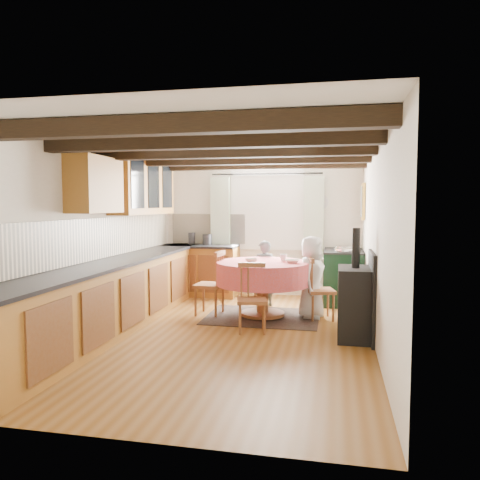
% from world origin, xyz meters
% --- Properties ---
extents(floor, '(3.60, 5.50, 0.00)m').
position_xyz_m(floor, '(0.00, 0.00, 0.00)').
color(floor, brown).
rests_on(floor, ground).
extents(ceiling, '(3.60, 5.50, 0.00)m').
position_xyz_m(ceiling, '(0.00, 0.00, 2.40)').
color(ceiling, white).
rests_on(ceiling, ground).
extents(wall_back, '(3.60, 0.00, 2.40)m').
position_xyz_m(wall_back, '(0.00, 2.75, 1.20)').
color(wall_back, silver).
rests_on(wall_back, ground).
extents(wall_front, '(3.60, 0.00, 2.40)m').
position_xyz_m(wall_front, '(0.00, -2.75, 1.20)').
color(wall_front, silver).
rests_on(wall_front, ground).
extents(wall_left, '(0.00, 5.50, 2.40)m').
position_xyz_m(wall_left, '(-1.80, 0.00, 1.20)').
color(wall_left, silver).
rests_on(wall_left, ground).
extents(wall_right, '(0.00, 5.50, 2.40)m').
position_xyz_m(wall_right, '(1.80, 0.00, 1.20)').
color(wall_right, silver).
rests_on(wall_right, ground).
extents(beam_a, '(3.60, 0.16, 0.16)m').
position_xyz_m(beam_a, '(0.00, -2.00, 2.31)').
color(beam_a, black).
rests_on(beam_a, ceiling).
extents(beam_b, '(3.60, 0.16, 0.16)m').
position_xyz_m(beam_b, '(0.00, -1.00, 2.31)').
color(beam_b, black).
rests_on(beam_b, ceiling).
extents(beam_c, '(3.60, 0.16, 0.16)m').
position_xyz_m(beam_c, '(0.00, 0.00, 2.31)').
color(beam_c, black).
rests_on(beam_c, ceiling).
extents(beam_d, '(3.60, 0.16, 0.16)m').
position_xyz_m(beam_d, '(0.00, 1.00, 2.31)').
color(beam_d, black).
rests_on(beam_d, ceiling).
extents(beam_e, '(3.60, 0.16, 0.16)m').
position_xyz_m(beam_e, '(0.00, 2.00, 2.31)').
color(beam_e, black).
rests_on(beam_e, ceiling).
extents(splash_left, '(0.02, 4.50, 0.55)m').
position_xyz_m(splash_left, '(-1.78, 0.30, 1.20)').
color(splash_left, beige).
rests_on(splash_left, wall_left).
extents(splash_back, '(1.40, 0.02, 0.55)m').
position_xyz_m(splash_back, '(-1.00, 2.73, 1.20)').
color(splash_back, beige).
rests_on(splash_back, wall_back).
extents(base_cabinet_left, '(0.60, 5.30, 0.88)m').
position_xyz_m(base_cabinet_left, '(-1.50, 0.00, 0.44)').
color(base_cabinet_left, brown).
rests_on(base_cabinet_left, floor).
extents(base_cabinet_back, '(1.30, 0.60, 0.88)m').
position_xyz_m(base_cabinet_back, '(-1.05, 2.45, 0.44)').
color(base_cabinet_back, brown).
rests_on(base_cabinet_back, floor).
extents(worktop_left, '(0.64, 5.30, 0.04)m').
position_xyz_m(worktop_left, '(-1.48, 0.00, 0.90)').
color(worktop_left, black).
rests_on(worktop_left, base_cabinet_left).
extents(worktop_back, '(1.30, 0.64, 0.04)m').
position_xyz_m(worktop_back, '(-1.05, 2.43, 0.90)').
color(worktop_back, black).
rests_on(worktop_back, base_cabinet_back).
extents(wall_cabinet_glass, '(0.34, 1.80, 0.90)m').
position_xyz_m(wall_cabinet_glass, '(-1.63, 1.20, 1.95)').
color(wall_cabinet_glass, brown).
rests_on(wall_cabinet_glass, wall_left).
extents(wall_cabinet_solid, '(0.34, 0.90, 0.70)m').
position_xyz_m(wall_cabinet_solid, '(-1.63, -0.30, 1.90)').
color(wall_cabinet_solid, brown).
rests_on(wall_cabinet_solid, wall_left).
extents(window_frame, '(1.34, 0.03, 1.54)m').
position_xyz_m(window_frame, '(0.10, 2.73, 1.60)').
color(window_frame, white).
rests_on(window_frame, wall_back).
extents(window_pane, '(1.20, 0.01, 1.40)m').
position_xyz_m(window_pane, '(0.10, 2.74, 1.60)').
color(window_pane, white).
rests_on(window_pane, wall_back).
extents(curtain_left, '(0.35, 0.10, 2.10)m').
position_xyz_m(curtain_left, '(-0.75, 2.65, 1.10)').
color(curtain_left, '#A6CB93').
rests_on(curtain_left, wall_back).
extents(curtain_right, '(0.35, 0.10, 2.10)m').
position_xyz_m(curtain_right, '(0.95, 2.65, 1.10)').
color(curtain_right, '#A6CB93').
rests_on(curtain_right, wall_back).
extents(curtain_rod, '(2.00, 0.03, 0.03)m').
position_xyz_m(curtain_rod, '(0.10, 2.65, 2.20)').
color(curtain_rod, black).
rests_on(curtain_rod, wall_back).
extents(wall_picture, '(0.04, 0.50, 0.60)m').
position_xyz_m(wall_picture, '(1.77, 2.30, 1.70)').
color(wall_picture, gold).
rests_on(wall_picture, wall_right).
extents(wall_plate, '(0.30, 0.02, 0.30)m').
position_xyz_m(wall_plate, '(1.05, 2.72, 1.70)').
color(wall_plate, silver).
rests_on(wall_plate, wall_back).
extents(rug, '(1.64, 1.28, 0.01)m').
position_xyz_m(rug, '(0.30, 1.01, 0.01)').
color(rug, black).
rests_on(rug, floor).
extents(dining_table, '(1.36, 1.36, 0.82)m').
position_xyz_m(dining_table, '(0.30, 1.01, 0.41)').
color(dining_table, '#B76375').
rests_on(dining_table, floor).
extents(chair_near, '(0.46, 0.47, 0.89)m').
position_xyz_m(chair_near, '(0.28, 0.19, 0.45)').
color(chair_near, brown).
rests_on(chair_near, floor).
extents(chair_left, '(0.47, 0.45, 0.97)m').
position_xyz_m(chair_left, '(-0.51, 1.00, 0.48)').
color(chair_left, brown).
rests_on(chair_left, floor).
extents(chair_right, '(0.49, 0.48, 0.90)m').
position_xyz_m(chair_right, '(1.14, 1.05, 0.45)').
color(chair_right, brown).
rests_on(chair_right, floor).
extents(aga_range, '(0.64, 0.99, 0.91)m').
position_xyz_m(aga_range, '(1.47, 2.25, 0.46)').
color(aga_range, black).
rests_on(aga_range, floor).
extents(cast_iron_stove, '(0.41, 0.69, 1.37)m').
position_xyz_m(cast_iron_stove, '(1.58, 0.15, 0.69)').
color(cast_iron_stove, black).
rests_on(cast_iron_stove, floor).
extents(child_far, '(0.45, 0.36, 1.07)m').
position_xyz_m(child_far, '(0.20, 1.77, 0.54)').
color(child_far, '#4F5C5F').
rests_on(child_far, floor).
extents(child_right, '(0.49, 0.65, 1.20)m').
position_xyz_m(child_right, '(1.00, 1.13, 0.60)').
color(child_right, silver).
rests_on(child_right, floor).
extents(bowl_a, '(0.24, 0.24, 0.05)m').
position_xyz_m(bowl_a, '(0.73, 0.96, 0.84)').
color(bowl_a, silver).
rests_on(bowl_a, dining_table).
extents(bowl_b, '(0.25, 0.25, 0.06)m').
position_xyz_m(bowl_b, '(0.14, 0.93, 0.85)').
color(bowl_b, silver).
rests_on(bowl_b, dining_table).
extents(cup, '(0.12, 0.12, 0.10)m').
position_xyz_m(cup, '(0.58, 1.16, 0.87)').
color(cup, silver).
rests_on(cup, dining_table).
extents(canister_tall, '(0.13, 0.13, 0.22)m').
position_xyz_m(canister_tall, '(-1.26, 2.52, 1.03)').
color(canister_tall, '#262628').
rests_on(canister_tall, worktop_back).
extents(canister_wide, '(0.17, 0.17, 0.19)m').
position_xyz_m(canister_wide, '(-0.96, 2.50, 1.02)').
color(canister_wide, '#262628').
rests_on(canister_wide, worktop_back).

